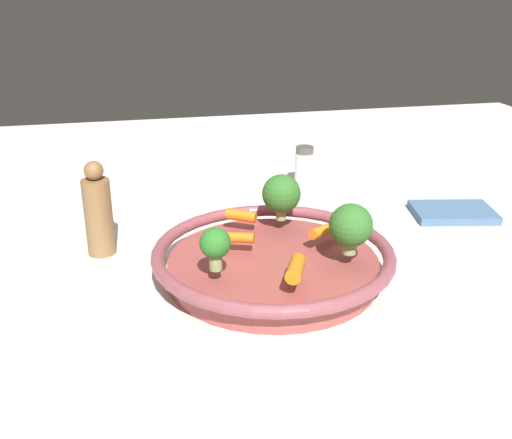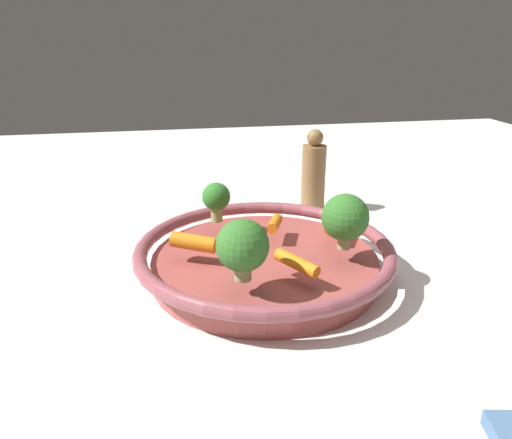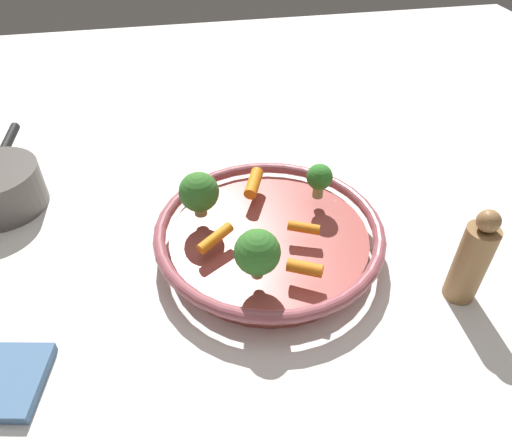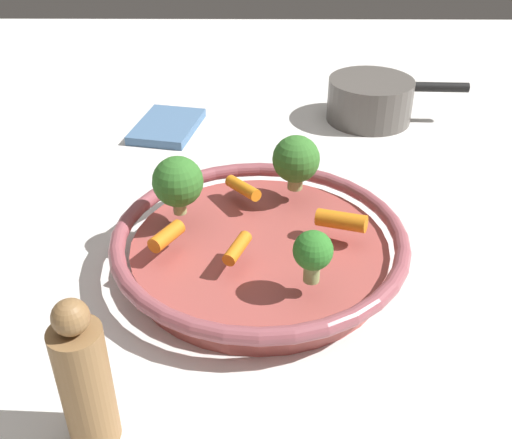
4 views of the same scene
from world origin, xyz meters
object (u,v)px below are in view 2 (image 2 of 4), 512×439
object	(u,v)px
baby_carrot_back	(333,224)
broccoli_floret_mid	(345,218)
broccoli_floret_edge	(243,246)
baby_carrot_right	(297,263)
pepper_mill	(313,175)
broccoli_floret_large	(216,198)
baby_carrot_center	(275,224)
baby_carrot_near_rim	(193,242)
serving_bowl	(265,258)

from	to	relation	value
baby_carrot_back	broccoli_floret_mid	size ratio (longest dim) A/B	0.65
broccoli_floret_edge	baby_carrot_right	bearing A→B (deg)	101.74
baby_carrot_right	pepper_mill	xyz separation A→B (m)	(-0.31, 0.11, 0.01)
broccoli_floret_large	pepper_mill	size ratio (longest dim) A/B	0.39
baby_carrot_center	broccoli_floret_mid	xyz separation A→B (m)	(0.08, 0.07, 0.03)
baby_carrot_near_rim	broccoli_floret_large	distance (m)	0.10
baby_carrot_center	baby_carrot_near_rim	distance (m)	0.12
broccoli_floret_edge	pepper_mill	bearing A→B (deg)	151.31
baby_carrot_near_rim	baby_carrot_back	bearing A→B (deg)	98.83
serving_bowl	baby_carrot_back	distance (m)	0.11
serving_bowl	baby_carrot_near_rim	size ratio (longest dim) A/B	5.95
baby_carrot_near_rim	broccoli_floret_large	bearing A→B (deg)	156.97
serving_bowl	broccoli_floret_mid	distance (m)	0.12
baby_carrot_near_rim	pepper_mill	xyz separation A→B (m)	(-0.24, 0.23, 0.01)
broccoli_floret_mid	serving_bowl	bearing A→B (deg)	-111.20
broccoli_floret_mid	pepper_mill	bearing A→B (deg)	170.97
baby_carrot_right	broccoli_floret_mid	bearing A→B (deg)	121.61
baby_carrot_right	broccoli_floret_mid	distance (m)	0.09
baby_carrot_right	pepper_mill	world-z (taller)	pepper_mill
baby_carrot_back	baby_carrot_near_rim	xyz separation A→B (m)	(0.03, -0.19, 0.00)
broccoli_floret_large	serving_bowl	bearing A→B (deg)	30.36
broccoli_floret_mid	baby_carrot_right	bearing A→B (deg)	-58.39
baby_carrot_right	pepper_mill	distance (m)	0.33
broccoli_floret_edge	broccoli_floret_large	bearing A→B (deg)	-177.58
baby_carrot_near_rim	broccoli_floret_mid	world-z (taller)	broccoli_floret_mid
broccoli_floret_mid	baby_carrot_near_rim	bearing A→B (deg)	-99.51
serving_bowl	pepper_mill	distance (m)	0.27
baby_carrot_near_rim	baby_carrot_right	bearing A→B (deg)	56.03
broccoli_floret_large	baby_carrot_near_rim	bearing A→B (deg)	-23.03
baby_carrot_right	baby_carrot_near_rim	xyz separation A→B (m)	(-0.07, -0.11, 0.00)
broccoli_floret_large	pepper_mill	bearing A→B (deg)	128.02
baby_carrot_center	baby_carrot_back	bearing A→B (deg)	75.48
baby_carrot_center	broccoli_floret_large	distance (m)	0.09
broccoli_floret_edge	baby_carrot_back	bearing A→B (deg)	129.43
baby_carrot_near_rim	broccoli_floret_mid	xyz separation A→B (m)	(0.03, 0.18, 0.03)
serving_bowl	broccoli_floret_mid	bearing A→B (deg)	68.80
baby_carrot_right	baby_carrot_center	xyz separation A→B (m)	(-0.12, 0.00, -0.00)
serving_bowl	baby_carrot_back	xyz separation A→B (m)	(-0.02, 0.10, 0.03)
baby_carrot_near_rim	pepper_mill	bearing A→B (deg)	136.55
baby_carrot_near_rim	pepper_mill	world-z (taller)	pepper_mill
baby_carrot_right	baby_carrot_near_rim	distance (m)	0.13
serving_bowl	baby_carrot_right	distance (m)	0.09
baby_carrot_back	broccoli_floret_large	xyz separation A→B (m)	(-0.06, -0.15, 0.03)
baby_carrot_back	baby_carrot_near_rim	bearing A→B (deg)	-81.17
serving_bowl	broccoli_floret_edge	distance (m)	0.12
broccoli_floret_edge	broccoli_floret_large	size ratio (longest dim) A/B	1.23
baby_carrot_back	broccoli_floret_large	distance (m)	0.17
baby_carrot_back	baby_carrot_center	distance (m)	0.08
broccoli_floret_edge	baby_carrot_center	bearing A→B (deg)	154.10
serving_bowl	broccoli_floret_large	world-z (taller)	broccoli_floret_large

